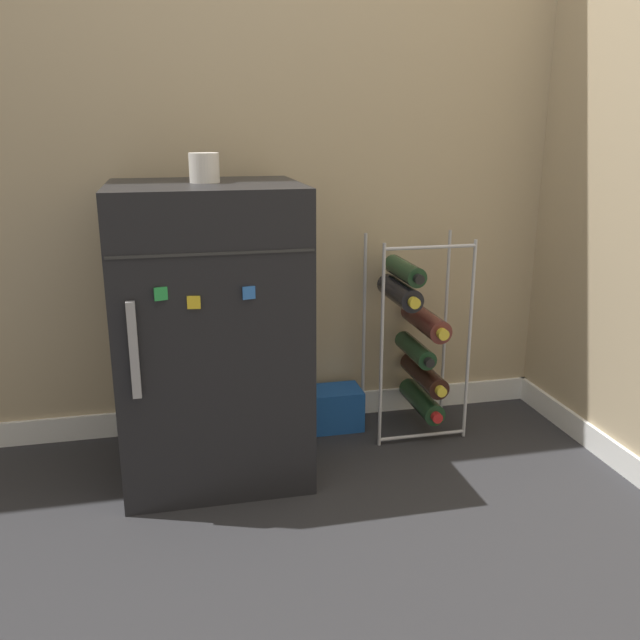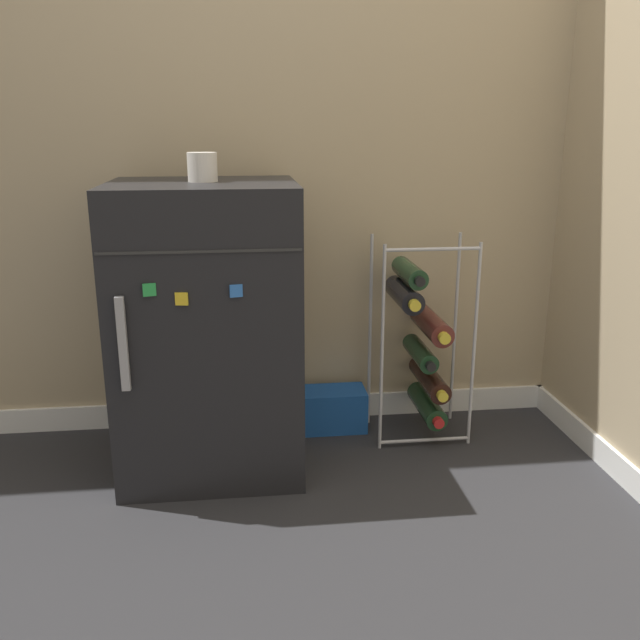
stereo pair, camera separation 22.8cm
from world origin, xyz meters
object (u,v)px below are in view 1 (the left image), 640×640
at_px(mini_fridge, 211,333).
at_px(soda_box, 329,409).
at_px(wine_rack, 416,338).
at_px(fridge_top_cup, 204,168).

xyz_separation_m(mini_fridge, soda_box, (0.44, 0.21, -0.39)).
distance_m(wine_rack, fridge_top_cup, 0.97).
height_order(mini_fridge, soda_box, mini_fridge).
relative_size(mini_fridge, soda_box, 3.85).
height_order(mini_fridge, wine_rack, mini_fridge).
bearing_deg(mini_fridge, fridge_top_cup, 75.49).
height_order(soda_box, fridge_top_cup, fridge_top_cup).
bearing_deg(soda_box, wine_rack, -14.25).
distance_m(mini_fridge, fridge_top_cup, 0.51).
bearing_deg(wine_rack, fridge_top_cup, -171.10).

